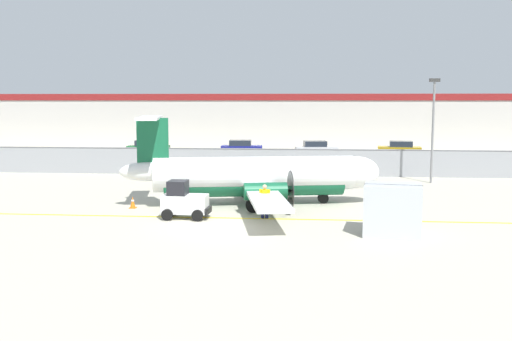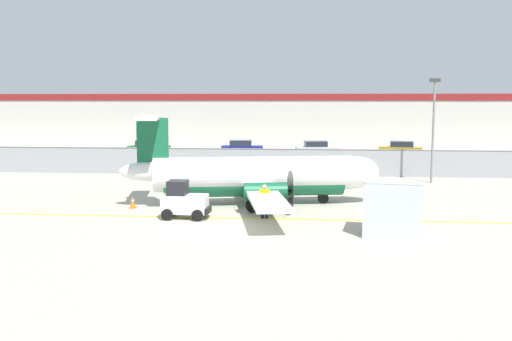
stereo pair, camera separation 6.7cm
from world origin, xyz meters
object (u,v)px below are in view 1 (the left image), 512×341
at_px(parked_car_3, 400,149).
at_px(apron_light_pole, 433,122).
at_px(traffic_cone_near_left, 133,202).
at_px(parked_car_2, 316,149).
at_px(cargo_container, 393,210).
at_px(baggage_tug, 184,201).
at_px(ground_crew_worker, 265,199).
at_px(parked_car_0, 148,148).
at_px(traffic_cone_near_right, 173,205).
at_px(commuter_airplane, 259,176).
at_px(parked_car_1, 241,148).

relative_size(parked_car_3, apron_light_pole, 0.60).
xyz_separation_m(traffic_cone_near_left, parked_car_2, (10.31, 27.65, 0.58)).
bearing_deg(cargo_container, baggage_tug, 174.35).
height_order(ground_crew_worker, apron_light_pole, apron_light_pole).
bearing_deg(baggage_tug, ground_crew_worker, 6.58).
relative_size(traffic_cone_near_left, parked_car_0, 0.15).
bearing_deg(traffic_cone_near_left, parked_car_2, 69.55).
height_order(traffic_cone_near_right, apron_light_pole, apron_light_pole).
distance_m(commuter_airplane, cargo_container, 9.14).
distance_m(parked_car_1, apron_light_pole, 23.25).
height_order(cargo_container, parked_car_3, cargo_container).
bearing_deg(baggage_tug, traffic_cone_near_right, 119.14).
bearing_deg(parked_car_3, cargo_container, 87.22).
xyz_separation_m(baggage_tug, cargo_container, (9.73, -2.56, 0.24)).
bearing_deg(baggage_tug, traffic_cone_near_left, 146.57).
relative_size(commuter_airplane, baggage_tug, 6.77).
xyz_separation_m(commuter_airplane, parked_car_3, (11.91, 26.54, -0.71)).
bearing_deg(parked_car_0, parked_car_3, -1.02).
distance_m(ground_crew_worker, parked_car_3, 32.26).
xyz_separation_m(commuter_airplane, apron_light_pole, (11.37, 9.41, 2.70)).
distance_m(baggage_tug, ground_crew_worker, 3.98).
relative_size(parked_car_0, apron_light_pole, 0.59).
bearing_deg(apron_light_pole, parked_car_2, 115.10).
xyz_separation_m(ground_crew_worker, parked_car_0, (-14.07, 29.19, -0.06)).
xyz_separation_m(traffic_cone_near_right, parked_car_3, (16.29, 28.59, 0.58)).
relative_size(traffic_cone_near_left, parked_car_3, 0.15).
distance_m(ground_crew_worker, parked_car_1, 30.52).
relative_size(commuter_airplane, ground_crew_worker, 9.42).
relative_size(baggage_tug, traffic_cone_near_right, 3.70).
distance_m(baggage_tug, apron_light_pole, 20.23).
relative_size(ground_crew_worker, parked_car_2, 0.39).
distance_m(baggage_tug, traffic_cone_near_right, 2.26).
xyz_separation_m(parked_car_1, apron_light_pole, (15.38, -17.10, 3.41)).
height_order(parked_car_1, parked_car_3, same).
distance_m(baggage_tug, parked_car_0, 31.20).
height_order(traffic_cone_near_right, parked_car_0, parked_car_0).
relative_size(traffic_cone_near_right, parked_car_0, 0.15).
distance_m(commuter_airplane, traffic_cone_near_left, 7.03).
height_order(ground_crew_worker, parked_car_2, same).
distance_m(traffic_cone_near_right, apron_light_pole, 19.89).
relative_size(traffic_cone_near_right, parked_car_1, 0.15).
distance_m(parked_car_0, parked_car_3, 25.42).
height_order(baggage_tug, traffic_cone_near_left, baggage_tug).
bearing_deg(parked_car_2, traffic_cone_near_left, -118.19).
xyz_separation_m(baggage_tug, parked_car_1, (-0.63, 30.50, 0.04)).
bearing_deg(traffic_cone_near_right, ground_crew_worker, -18.12).
bearing_deg(ground_crew_worker, baggage_tug, -79.53).
relative_size(commuter_airplane, parked_car_1, 3.73).
bearing_deg(cargo_container, parked_car_1, 116.49).
xyz_separation_m(traffic_cone_near_left, parked_car_3, (18.63, 28.17, 0.58)).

